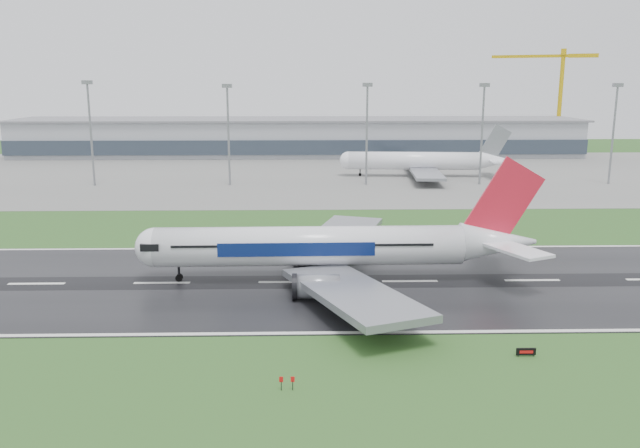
{
  "coord_description": "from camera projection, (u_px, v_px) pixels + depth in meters",
  "views": [
    {
      "loc": [
        3.11,
        -100.38,
        31.85
      ],
      "look_at": [
        5.7,
        12.0,
        7.0
      ],
      "focal_mm": 36.48,
      "sensor_mm": 36.0,
      "label": 1
    }
  ],
  "objects": [
    {
      "name": "floodmast_2",
      "position": [
        229.0,
        137.0,
        198.74
      ],
      "size": [
        0.64,
        0.64,
        29.73
      ],
      "primitive_type": "cylinder",
      "color": "gray",
      "rests_on": "ground"
    },
    {
      "name": "terminal",
      "position": [
        298.0,
        138.0,
        283.76
      ],
      "size": [
        240.0,
        36.0,
        15.0
      ],
      "primitive_type": "cube",
      "color": "#92959D",
      "rests_on": "ground"
    },
    {
      "name": "floodmast_5",
      "position": [
        613.0,
        136.0,
        201.39
      ],
      "size": [
        0.64,
        0.64,
        29.94
      ],
      "primitive_type": "cylinder",
      "color": "gray",
      "rests_on": "ground"
    },
    {
      "name": "runway",
      "position": [
        286.0,
        282.0,
        104.78
      ],
      "size": [
        400.0,
        45.0,
        0.1
      ],
      "primitive_type": "cube",
      "color": "black",
      "rests_on": "ground"
    },
    {
      "name": "floodmast_4",
      "position": [
        482.0,
        137.0,
        200.47
      ],
      "size": [
        0.64,
        0.64,
        29.96
      ],
      "primitive_type": "cylinder",
      "color": "gray",
      "rests_on": "ground"
    },
    {
      "name": "parked_airliner",
      "position": [
        421.0,
        151.0,
        218.68
      ],
      "size": [
        61.66,
        57.96,
        16.99
      ],
      "primitive_type": null,
      "rotation": [
        0.0,
        0.0,
        -0.07
      ],
      "color": "white",
      "rests_on": "apron"
    },
    {
      "name": "tower_crane",
      "position": [
        560.0,
        101.0,
        297.78
      ],
      "size": [
        43.47,
        21.31,
        45.77
      ],
      "primitive_type": null,
      "rotation": [
        0.0,
        0.0,
        -0.42
      ],
      "color": "#CAA10C",
      "rests_on": "ground"
    },
    {
      "name": "runway_sign",
      "position": [
        526.0,
        352.0,
        76.64
      ],
      "size": [
        2.31,
        0.42,
        1.04
      ],
      "primitive_type": null,
      "rotation": [
        0.0,
        0.0,
        0.07
      ],
      "color": "black",
      "rests_on": "ground"
    },
    {
      "name": "floodmast_1",
      "position": [
        91.0,
        136.0,
        197.69
      ],
      "size": [
        0.64,
        0.64,
        30.76
      ],
      "primitive_type": "cylinder",
      "color": "gray",
      "rests_on": "ground"
    },
    {
      "name": "apron",
      "position": [
        296.0,
        174.0,
        226.8
      ],
      "size": [
        400.0,
        130.0,
        0.08
      ],
      "primitive_type": "cube",
      "color": "slate",
      "rests_on": "ground"
    },
    {
      "name": "main_airliner",
      "position": [
        338.0,
        222.0,
        104.11
      ],
      "size": [
        65.58,
        62.53,
        19.13
      ],
      "primitive_type": null,
      "rotation": [
        0.0,
        0.0,
        0.01
      ],
      "color": "white",
      "rests_on": "runway"
    },
    {
      "name": "floodmast_3",
      "position": [
        367.0,
        137.0,
        199.66
      ],
      "size": [
        0.64,
        0.64,
        30.03
      ],
      "primitive_type": "cylinder",
      "color": "gray",
      "rests_on": "ground"
    },
    {
      "name": "ground",
      "position": [
        286.0,
        283.0,
        104.79
      ],
      "size": [
        520.0,
        520.0,
        0.0
      ],
      "primitive_type": "plane",
      "color": "#244D1C",
      "rests_on": "ground"
    }
  ]
}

